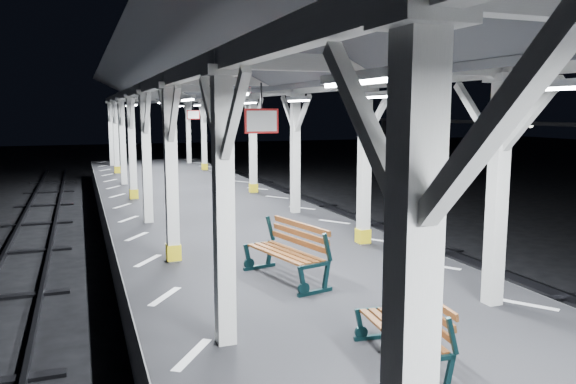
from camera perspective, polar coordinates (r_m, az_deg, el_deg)
ground at (r=9.86m, az=2.51°, el=-14.48°), size 120.00×120.00×0.00m
platform at (r=9.68m, az=2.53°, el=-11.75°), size 6.00×50.00×1.00m
hazard_stripes_left at (r=8.90m, az=-12.39°, el=-10.32°), size 1.00×48.00×0.01m
hazard_stripes_right at (r=10.68m, az=14.84°, el=-7.26°), size 1.00×48.00×0.01m
track_right at (r=12.54m, az=24.40°, el=-9.82°), size 2.20×60.00×0.16m
canopy at (r=9.11m, az=2.74°, el=12.96°), size 5.40×49.00×4.65m
bench_near at (r=6.54m, az=12.12°, el=-13.24°), size 0.72×1.55×0.81m
bench_mid at (r=9.41m, az=0.22°, el=-5.90°), size 1.02×1.86×0.95m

